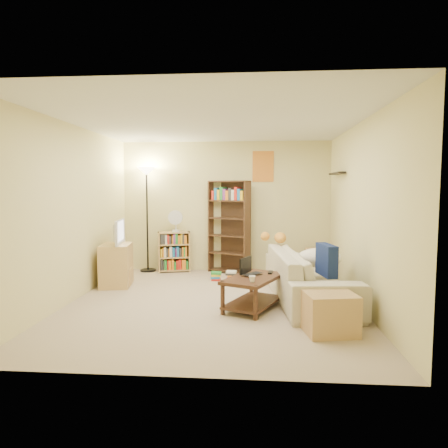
# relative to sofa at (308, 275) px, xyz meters

# --- Properties ---
(room) EXTENTS (4.50, 4.54, 2.52)m
(room) POSITION_rel_sofa_xyz_m (-1.34, -0.27, 1.28)
(room) COLOR tan
(room) RESTS_ON ground
(sofa) EXTENTS (2.57, 1.40, 0.70)m
(sofa) POSITION_rel_sofa_xyz_m (0.00, 0.00, 0.00)
(sofa) COLOR beige
(sofa) RESTS_ON ground
(navy_pillow) EXTENTS (0.23, 0.48, 0.41)m
(navy_pillow) POSITION_rel_sofa_xyz_m (0.16, -0.50, 0.32)
(navy_pillow) COLOR #122051
(navy_pillow) RESTS_ON sofa
(cream_blanket) EXTENTS (0.64, 0.46, 0.27)m
(cream_blanket) POSITION_rel_sofa_xyz_m (0.17, 0.07, 0.25)
(cream_blanket) COLOR white
(cream_blanket) RESTS_ON sofa
(tabby_cat) EXTENTS (0.55, 0.24, 0.19)m
(tabby_cat) POSITION_rel_sofa_xyz_m (-0.40, 0.88, 0.44)
(tabby_cat) COLOR orange
(tabby_cat) RESTS_ON sofa
(coffee_table) EXTENTS (0.89, 1.11, 0.43)m
(coffee_table) POSITION_rel_sofa_xyz_m (-0.79, -0.52, -0.07)
(coffee_table) COLOR #422519
(coffee_table) RESTS_ON ground
(laptop) EXTENTS (0.51, 0.51, 0.02)m
(laptop) POSITION_rel_sofa_xyz_m (-0.77, -0.46, 0.10)
(laptop) COLOR black
(laptop) RESTS_ON coffee_table
(laptop_screen) EXTENTS (0.15, 0.30, 0.22)m
(laptop_screen) POSITION_rel_sofa_xyz_m (-0.89, -0.40, 0.21)
(laptop_screen) COLOR white
(laptop_screen) RESTS_ON laptop
(mug) EXTENTS (0.15, 0.15, 0.08)m
(mug) POSITION_rel_sofa_xyz_m (-0.80, -0.83, 0.12)
(mug) COLOR white
(mug) RESTS_ON coffee_table
(tv_remote) EXTENTS (0.08, 0.18, 0.02)m
(tv_remote) POSITION_rel_sofa_xyz_m (-0.56, -0.27, 0.09)
(tv_remote) COLOR black
(tv_remote) RESTS_ON coffee_table
(tv_stand) EXTENTS (0.56, 0.71, 0.69)m
(tv_stand) POSITION_rel_sofa_xyz_m (-3.05, 0.58, -0.00)
(tv_stand) COLOR #D8B769
(tv_stand) RESTS_ON ground
(television) EXTENTS (0.72, 0.31, 0.40)m
(television) POSITION_rel_sofa_xyz_m (-3.05, 0.58, 0.54)
(television) COLOR black
(television) RESTS_ON tv_stand
(tall_bookshelf) EXTENTS (0.82, 0.56, 1.75)m
(tall_bookshelf) POSITION_rel_sofa_xyz_m (-1.26, 1.77, 0.58)
(tall_bookshelf) COLOR #462A1B
(tall_bookshelf) RESTS_ON ground
(short_bookshelf) EXTENTS (0.64, 0.39, 0.77)m
(short_bookshelf) POSITION_rel_sofa_xyz_m (-2.33, 1.77, 0.04)
(short_bookshelf) COLOR tan
(short_bookshelf) RESTS_ON ground
(desk_fan) EXTENTS (0.27, 0.15, 0.42)m
(desk_fan) POSITION_rel_sofa_xyz_m (-2.28, 1.73, 0.66)
(desk_fan) COLOR silver
(desk_fan) RESTS_ON short_bookshelf
(floor_lamp) EXTENTS (0.34, 0.34, 2.01)m
(floor_lamp) POSITION_rel_sofa_xyz_m (-2.84, 1.77, 1.25)
(floor_lamp) COLOR black
(floor_lamp) RESTS_ON ground
(side_table) EXTENTS (0.45, 0.45, 0.49)m
(side_table) POSITION_rel_sofa_xyz_m (0.37, 1.60, -0.10)
(side_table) COLOR tan
(side_table) RESTS_ON ground
(end_cabinet) EXTENTS (0.61, 0.54, 0.45)m
(end_cabinet) POSITION_rel_sofa_xyz_m (0.06, -1.38, -0.12)
(end_cabinet) COLOR tan
(end_cabinet) RESTS_ON ground
(book_stacks) EXTENTS (1.01, 0.24, 0.22)m
(book_stacks) POSITION_rel_sofa_xyz_m (-1.02, 1.02, -0.26)
(book_stacks) COLOR red
(book_stacks) RESTS_ON ground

